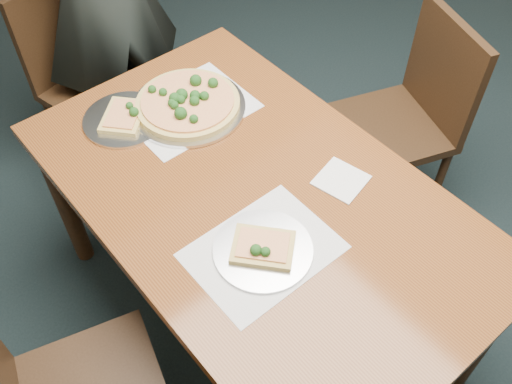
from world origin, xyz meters
TOP-DOWN VIEW (x-y plane):
  - ground at (0.00, 0.00)m, footprint 8.00×8.00m
  - dining_table at (-0.27, 0.25)m, footprint 0.90×1.50m
  - chair_far at (-0.26, 1.39)m, footprint 0.50×0.50m
  - chair_right at (0.61, 0.32)m, footprint 0.54×0.54m
  - placemat_main at (-0.20, 0.69)m, footprint 0.42×0.32m
  - placemat_near at (-0.39, 0.07)m, footprint 0.40×0.30m
  - pizza_pan at (-0.20, 0.69)m, footprint 0.40×0.40m
  - slice_plate_near at (-0.39, 0.07)m, footprint 0.28×0.28m
  - slice_plate_far at (-0.40, 0.78)m, footprint 0.28×0.28m
  - napkin at (-0.04, 0.11)m, footprint 0.17×0.17m

SIDE VIEW (x-z plane):
  - ground at x=0.00m, z-range 0.00..0.00m
  - chair_far at x=-0.26m, z-range 0.06..0.97m
  - chair_right at x=0.61m, z-range 0.06..0.97m
  - dining_table at x=-0.27m, z-range 0.28..1.03m
  - placemat_main at x=-0.20m, z-range 0.75..0.75m
  - placemat_near at x=-0.39m, z-range 0.75..0.75m
  - napkin at x=-0.04m, z-range 0.75..0.76m
  - slice_plate_far at x=-0.40m, z-range 0.73..0.79m
  - slice_plate_near at x=-0.39m, z-range 0.73..0.79m
  - pizza_pan at x=-0.20m, z-range 0.74..0.81m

